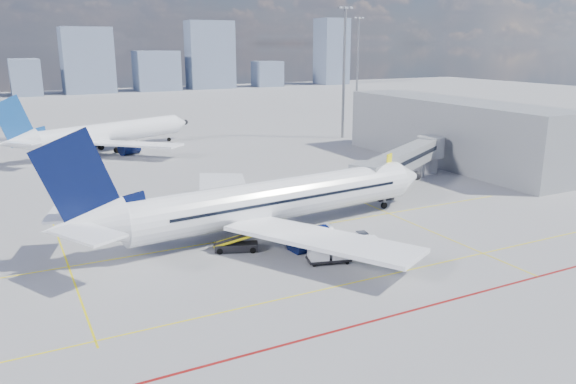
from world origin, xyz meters
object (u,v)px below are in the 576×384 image
(baggage_tug, at_px, (365,240))
(cargo_dolly, at_px, (329,250))
(main_aircraft, at_px, (264,202))
(second_aircraft, at_px, (104,134))
(belt_loader, at_px, (238,245))
(ramp_worker, at_px, (369,251))

(baggage_tug, bearing_deg, cargo_dolly, -149.12)
(cargo_dolly, bearing_deg, main_aircraft, 115.56)
(second_aircraft, distance_m, cargo_dolly, 62.87)
(cargo_dolly, bearing_deg, second_aircraft, 113.18)
(main_aircraft, distance_m, belt_loader, 6.15)
(cargo_dolly, bearing_deg, belt_loader, 149.65)
(main_aircraft, relative_size, belt_loader, 7.51)
(second_aircraft, xyz_separation_m, ramp_worker, (11.19, -63.84, -2.24))
(main_aircraft, relative_size, ramp_worker, 21.67)
(second_aircraft, distance_m, ramp_worker, 64.85)
(cargo_dolly, height_order, belt_loader, belt_loader)
(main_aircraft, distance_m, baggage_tug, 10.76)
(cargo_dolly, distance_m, ramp_worker, 3.52)
(second_aircraft, height_order, ramp_worker, second_aircraft)
(second_aircraft, bearing_deg, cargo_dolly, -106.67)
(baggage_tug, xyz_separation_m, ramp_worker, (-1.78, -3.16, 0.25))
(belt_loader, bearing_deg, second_aircraft, 114.18)
(second_aircraft, bearing_deg, baggage_tug, -101.94)
(main_aircraft, height_order, baggage_tug, main_aircraft)
(second_aircraft, relative_size, cargo_dolly, 8.76)
(second_aircraft, distance_m, baggage_tug, 62.10)
(cargo_dolly, xyz_separation_m, belt_loader, (-5.97, 6.23, -0.54))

